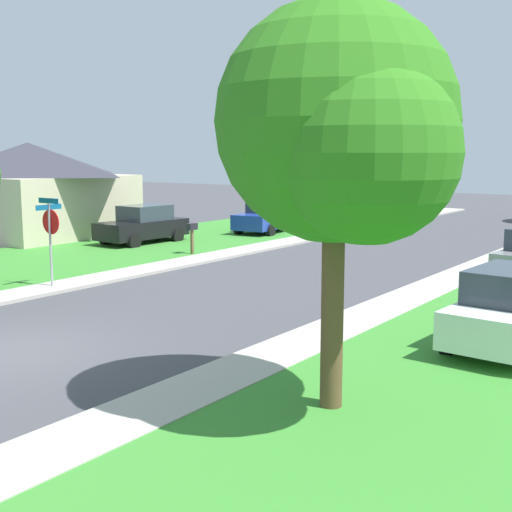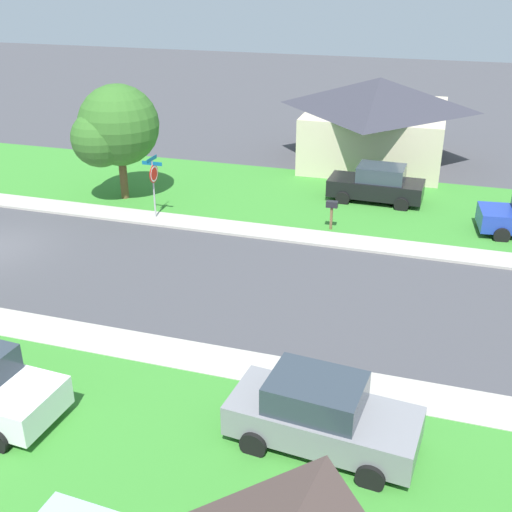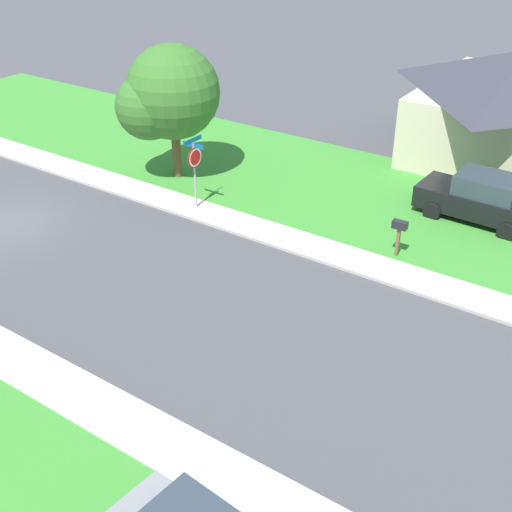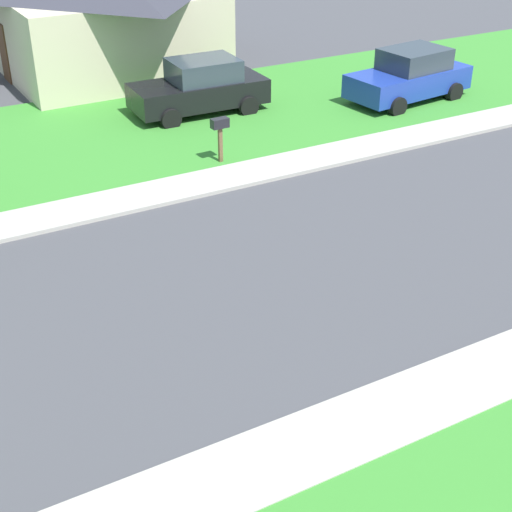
% 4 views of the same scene
% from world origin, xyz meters
% --- Properties ---
extents(sidewalk_east, '(1.40, 56.00, 0.10)m').
position_xyz_m(sidewalk_east, '(4.70, 12.00, 0.05)').
color(sidewalk_east, '#ADA89E').
rests_on(sidewalk_east, ground).
extents(sidewalk_west, '(1.40, 56.00, 0.10)m').
position_xyz_m(sidewalk_west, '(-4.70, 12.00, 0.05)').
color(sidewalk_west, '#ADA89E').
rests_on(sidewalk_west, ground).
extents(lawn_west, '(8.00, 56.00, 0.08)m').
position_xyz_m(lawn_west, '(-9.40, 12.00, 0.04)').
color(lawn_west, '#38842D').
rests_on(lawn_west, ground).
extents(car_black_far_down_street, '(2.14, 4.35, 1.76)m').
position_xyz_m(car_black_far_down_street, '(-9.80, 13.68, 0.87)').
color(car_black_far_down_street, black).
rests_on(car_black_far_down_street, ground).
extents(car_blue_driveway_right, '(2.40, 4.48, 1.76)m').
position_xyz_m(car_blue_driveway_right, '(-7.57, 20.35, 0.87)').
color(car_blue_driveway_right, '#1E389E').
rests_on(car_blue_driveway_right, ground).
extents(house_left_setback, '(9.14, 7.96, 4.60)m').
position_xyz_m(house_left_setback, '(-16.59, 12.69, 2.38)').
color(house_left_setback, beige).
rests_on(house_left_setback, ground).
extents(mailbox, '(0.26, 0.49, 1.31)m').
position_xyz_m(mailbox, '(-5.72, 12.35, 1.01)').
color(mailbox, brown).
rests_on(mailbox, ground).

